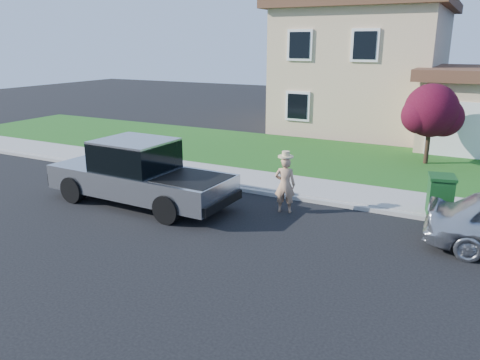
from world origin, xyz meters
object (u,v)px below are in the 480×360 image
(ornamental_tree, at_px, (432,113))
(woman, at_px, (285,184))
(pickup_truck, at_px, (139,174))
(trash_bin, at_px, (440,195))

(ornamental_tree, bearing_deg, woman, -111.57)
(pickup_truck, height_order, trash_bin, pickup_truck)
(trash_bin, bearing_deg, ornamental_tree, 87.72)
(woman, xyz_separation_m, ornamental_tree, (2.98, 7.55, 1.25))
(woman, bearing_deg, ornamental_tree, -126.32)
(pickup_truck, relative_size, woman, 3.34)
(trash_bin, bearing_deg, woman, -172.35)
(trash_bin, bearing_deg, pickup_truck, -173.28)
(pickup_truck, xyz_separation_m, ornamental_tree, (7.16, 8.86, 1.19))
(ornamental_tree, height_order, trash_bin, ornamental_tree)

